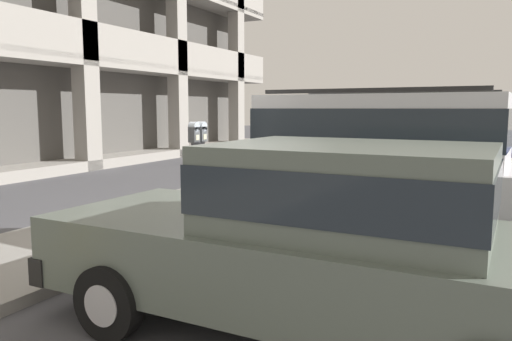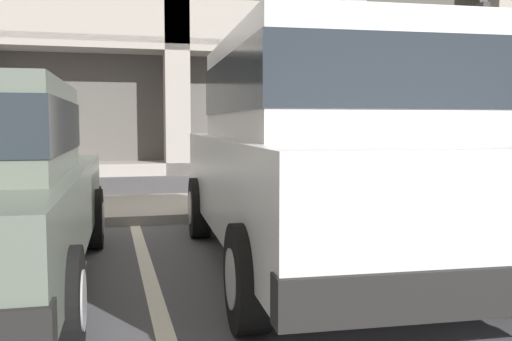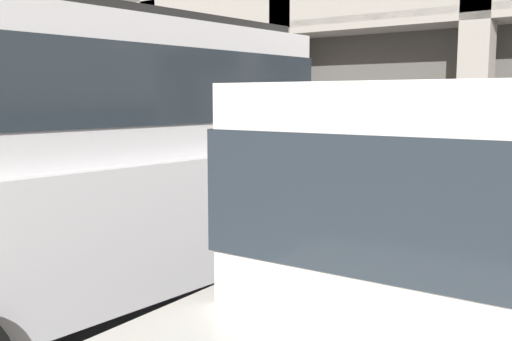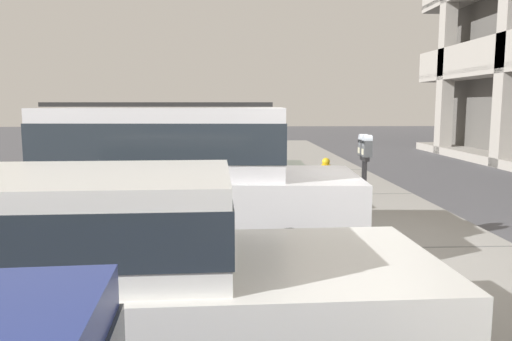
{
  "view_description": "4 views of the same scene",
  "coord_description": "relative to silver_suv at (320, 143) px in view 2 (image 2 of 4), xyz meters",
  "views": [
    {
      "loc": [
        -6.43,
        -3.59,
        1.81
      ],
      "look_at": [
        -0.34,
        -0.62,
        0.96
      ],
      "focal_mm": 35.0,
      "sensor_mm": 36.0,
      "label": 1
    },
    {
      "loc": [
        -1.78,
        -6.84,
        1.25
      ],
      "look_at": [
        -0.19,
        -0.78,
        0.73
      ],
      "focal_mm": 40.0,
      "sensor_mm": 36.0,
      "label": 2
    },
    {
      "loc": [
        3.23,
        -4.67,
        1.5
      ],
      "look_at": [
        0.3,
        -0.73,
        0.87
      ],
      "focal_mm": 40.0,
      "sensor_mm": 36.0,
      "label": 3
    },
    {
      "loc": [
        6.35,
        -1.4,
        2.01
      ],
      "look_at": [
        -0.32,
        -1.12,
        1.12
      ],
      "focal_mm": 35.0,
      "sensor_mm": 36.0,
      "label": 4
    }
  ],
  "objects": [
    {
      "name": "parking_meter_near",
      "position": [
        -0.28,
        2.57,
        0.14
      ],
      "size": [
        0.35,
        0.12,
        1.49
      ],
      "color": "#47474C",
      "rests_on": "sidewalk"
    },
    {
      "name": "silver_suv",
      "position": [
        0.0,
        0.0,
        0.0
      ],
      "size": [
        2.21,
        4.88,
        2.03
      ],
      "rotation": [
        0.0,
        0.0,
        -0.06
      ],
      "color": "silver",
      "rests_on": "ground_plane"
    },
    {
      "name": "parking_stall_lines",
      "position": [
        1.46,
        0.82,
        -1.08
      ],
      "size": [
        11.86,
        4.8,
        0.01
      ],
      "color": "silver",
      "rests_on": "ground_plane"
    },
    {
      "name": "sidewalk",
      "position": [
        -0.0,
        3.52,
        -1.03
      ],
      "size": [
        40.0,
        2.2,
        0.12
      ],
      "color": "gray",
      "rests_on": "ground_plane"
    },
    {
      "name": "ground_plane",
      "position": [
        -0.0,
        2.22,
        -1.14
      ],
      "size": [
        80.0,
        80.0,
        0.1
      ],
      "color": "#4C4C51"
    }
  ]
}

